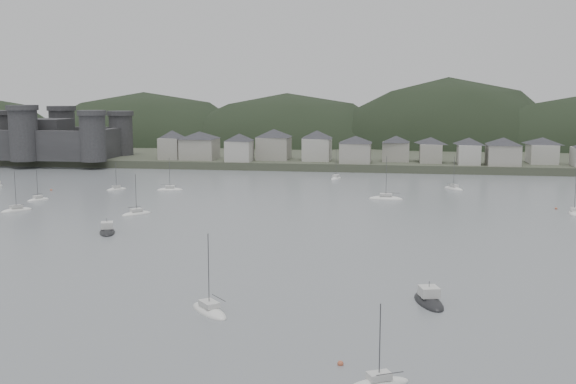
# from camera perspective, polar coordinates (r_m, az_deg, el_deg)

# --- Properties ---
(ground) EXTENTS (900.00, 900.00, 0.00)m
(ground) POSITION_cam_1_polar(r_m,az_deg,el_deg) (96.69, -7.15, -9.87)
(ground) COLOR slate
(ground) RESTS_ON ground
(far_shore_land) EXTENTS (900.00, 250.00, 3.00)m
(far_shore_land) POSITION_cam_1_polar(r_m,az_deg,el_deg) (385.08, 5.19, 3.98)
(far_shore_land) COLOR #383D2D
(far_shore_land) RESTS_ON ground
(forested_ridge) EXTENTS (851.55, 103.94, 102.57)m
(forested_ridge) POSITION_cam_1_polar(r_m,az_deg,el_deg) (360.54, 5.65, 1.65)
(forested_ridge) COLOR black
(forested_ridge) RESTS_ON ground
(castle) EXTENTS (66.00, 43.00, 20.00)m
(castle) POSITION_cam_1_polar(r_m,az_deg,el_deg) (305.78, -19.53, 4.22)
(castle) COLOR #313133
(castle) RESTS_ON far_shore_land
(waterfront_town) EXTENTS (451.48, 28.46, 12.92)m
(waterfront_town) POSITION_cam_1_polar(r_m,az_deg,el_deg) (273.41, 14.23, 3.53)
(waterfront_town) COLOR #9B998E
(waterfront_town) RESTS_ON far_shore_land
(moored_fleet) EXTENTS (208.60, 178.23, 13.38)m
(moored_fleet) POSITION_cam_1_polar(r_m,az_deg,el_deg) (160.94, -7.20, -2.48)
(moored_fleet) COLOR white
(moored_fleet) RESTS_ON ground
(motor_launch_near) EXTENTS (5.65, 9.73, 4.17)m
(motor_launch_near) POSITION_cam_1_polar(r_m,az_deg,el_deg) (102.04, 11.56, -8.83)
(motor_launch_near) COLOR black
(motor_launch_near) RESTS_ON ground
(motor_launch_far) EXTENTS (6.49, 9.51, 4.12)m
(motor_launch_far) POSITION_cam_1_polar(r_m,az_deg,el_deg) (153.30, -14.73, -3.19)
(motor_launch_far) COLOR black
(motor_launch_far) RESTS_ON ground
(mooring_buoys) EXTENTS (157.92, 123.41, 0.70)m
(mooring_buoys) POSITION_cam_1_polar(r_m,az_deg,el_deg) (146.93, -0.17, -3.45)
(mooring_buoys) COLOR #AF563A
(mooring_buoys) RESTS_ON ground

